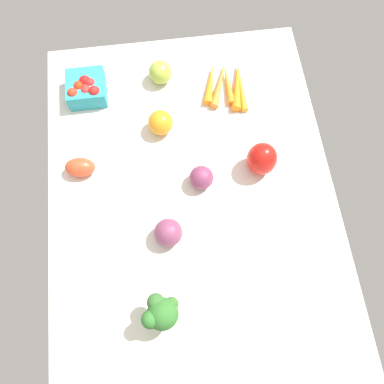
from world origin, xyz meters
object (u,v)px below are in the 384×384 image
Objects in this scene: berry_basket at (86,88)px; heirloom_tomato_orange at (160,123)px; heirloom_tomato_green at (160,72)px; red_onion_near_basket at (168,233)px; bell_pepper_red at (262,159)px; roma_tomato at (80,167)px; red_onion_center at (201,178)px; carrot_bunch at (227,84)px; broccoli_head at (160,314)px.

heirloom_tomato_orange is (13.98, 19.94, 0.12)cm from berry_basket.
berry_basket is 1.58× the size of heirloom_tomato_green.
bell_pepper_red is at bearing 121.63° from red_onion_near_basket.
heirloom_tomato_orange is 24.87cm from roma_tomato.
red_onion_near_basket is 1.12× the size of red_onion_center.
red_onion_center is 35.07cm from heirloom_tomato_green.
red_onion_center is 0.91× the size of heirloom_tomato_orange.
carrot_bunch is 67.82cm from broccoli_head.
bell_pepper_red is at bearing 98.67° from red_onion_center.
heirloom_tomato_green is (-67.44, 6.47, -3.61)cm from broccoli_head.
carrot_bunch is at bearing 119.96° from heirloom_tomato_orange.
roma_tomato is at bearing -65.53° from heirloom_tomato_orange.
heirloom_tomato_orange is at bearing 30.23° from roma_tomato.
red_onion_near_basket is at bearing 169.24° from broccoli_head.
berry_basket is 1.68× the size of red_onion_center.
berry_basket is (-64.72, -15.08, -3.64)cm from broccoli_head.
carrot_bunch is 19.69cm from heirloom_tomato_green.
red_onion_near_basket is 17.17cm from red_onion_center.
heirloom_tomato_green reaches higher than red_onion_center.
berry_basket is 24.35cm from heirloom_tomato_orange.
berry_basket is (-45.38, -18.76, -0.19)cm from red_onion_near_basket.
red_onion_near_basket is 31.42cm from heirloom_tomato_orange.
red_onion_center is at bearing 42.53° from berry_basket.
red_onion_near_basket is at bearing -26.70° from carrot_bunch.
carrot_bunch is at bearing 75.69° from heirloom_tomato_green.
carrot_bunch is at bearing 87.01° from berry_basket.
berry_basket is at bearing -122.73° from bell_pepper_red.
broccoli_head reaches higher than bell_pepper_red.
red_onion_near_basket is 30.10cm from roma_tomato.
bell_pepper_red is at bearing 59.18° from heirloom_tomato_orange.
red_onion_center is (-33.16, 13.86, -3.83)cm from broccoli_head.
berry_basket reaches higher than heirloom_tomato_green.
broccoli_head is (19.34, -3.68, 3.45)cm from red_onion_near_basket.
red_onion_center is (31.56, 28.94, -0.19)cm from berry_basket.
broccoli_head is 1.57× the size of heirloom_tomato_orange.
red_onion_center is (-13.82, 10.19, -0.37)cm from red_onion_near_basket.
broccoli_head reaches higher than berry_basket.
bell_pepper_red is (26.95, 4.72, 3.86)cm from carrot_bunch.
red_onion_near_basket reaches higher than roma_tomato.
bell_pepper_red is 1.47× the size of heirloom_tomato_orange.
bell_pepper_red reaches higher than carrot_bunch.
heirloom_tomato_green is at bearing 97.20° from berry_basket.
bell_pepper_red is 29.50cm from heirloom_tomato_orange.
red_onion_near_basket is 1.02× the size of heirloom_tomato_orange.
broccoli_head is 1.61× the size of heirloom_tomato_green.
roma_tomato is (24.28, -2.69, -0.78)cm from berry_basket.
broccoli_head is 1.07× the size of bell_pepper_red.
berry_basket is 24.44cm from roma_tomato.
bell_pepper_red is 1.27× the size of roma_tomato.
broccoli_head is (62.60, -25.44, 5.73)cm from carrot_bunch.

